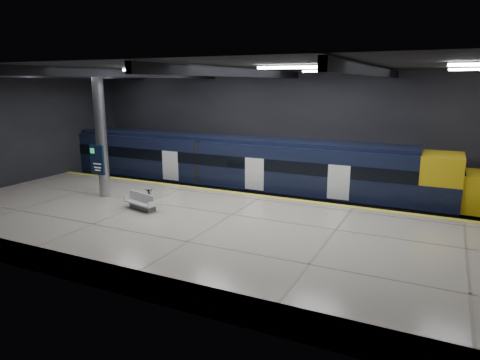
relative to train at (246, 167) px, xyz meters
The scene contains 10 objects.
ground 6.31m from the train, 67.10° to the right, with size 30.00×30.00×0.00m, color black.
room_shell 7.00m from the train, 67.10° to the right, with size 30.10×16.10×8.05m.
platform 8.46m from the train, 73.81° to the right, with size 30.00×11.00×1.10m, color beige.
safety_strip 3.72m from the train, 49.79° to the right, with size 30.00×0.40×0.01m, color yellow.
rails 3.05m from the train, ahead, with size 30.00×1.52×0.16m.
train is the anchor object (origin of this frame).
bench 8.04m from the train, 105.16° to the right, with size 2.08×1.27×0.86m.
bicycle 7.13m from the train, 110.51° to the right, with size 0.60×1.71×0.90m, color #99999E.
pannier_bag 7.38m from the train, 114.90° to the right, with size 0.30×0.18×0.35m, color black.
info_column 8.98m from the train, 131.04° to the right, with size 0.90×0.78×6.90m.
Camera 1 is at (8.87, -18.58, 7.31)m, focal length 32.00 mm.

